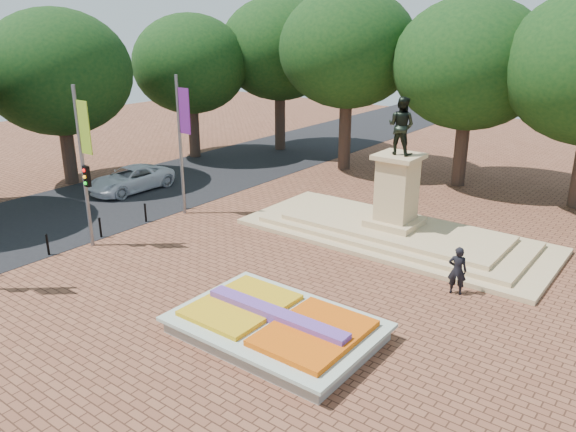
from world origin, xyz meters
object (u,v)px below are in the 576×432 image
at_px(van, 131,179).
at_px(pedestrian, 457,270).
at_px(monument, 395,219).
at_px(flower_bed, 277,326).

height_order(van, pedestrian, pedestrian).
xyz_separation_m(monument, van, (-15.67, -2.60, -0.17)).
relative_size(flower_bed, van, 1.23).
bearing_deg(flower_bed, monument, 95.87).
bearing_deg(van, pedestrian, -2.01).
relative_size(flower_bed, monument, 0.45).
bearing_deg(flower_bed, pedestrian, 61.81).
height_order(flower_bed, pedestrian, pedestrian).
bearing_deg(pedestrian, monument, -55.54).
distance_m(flower_bed, monument, 10.07).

